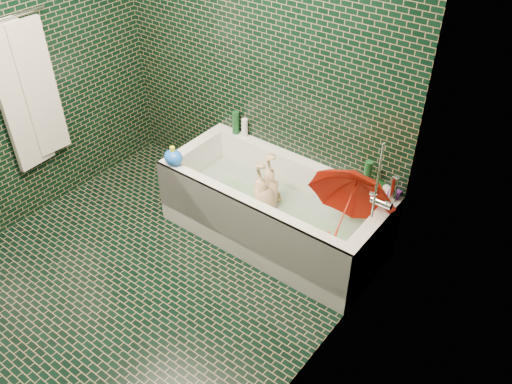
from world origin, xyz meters
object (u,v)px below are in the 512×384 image
Objects in this scene: bathtub at (273,216)px; child at (269,206)px; umbrella at (346,208)px; bath_toy at (173,157)px; rubber_duck at (365,182)px.

bathtub reaches higher than child.
child is 0.70m from umbrella.
bath_toy is (-0.70, -0.27, 0.31)m from child.
rubber_duck is (0.57, 0.33, 0.38)m from bathtub.
child is 1.37× the size of umbrella.
bath_toy is at bearing -158.01° from bathtub.
umbrella is 0.34m from rubber_duck.
umbrella reaches higher than bath_toy.
rubber_duck is at bearing 13.98° from bath_toy.
child is 7.19× the size of rubber_duck.
bathtub is 15.36× the size of rubber_duck.
bath_toy reaches higher than bathtub.
umbrella reaches higher than rubber_duck.
child is at bearing -144.42° from rubber_duck.
bathtub is 0.10m from child.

